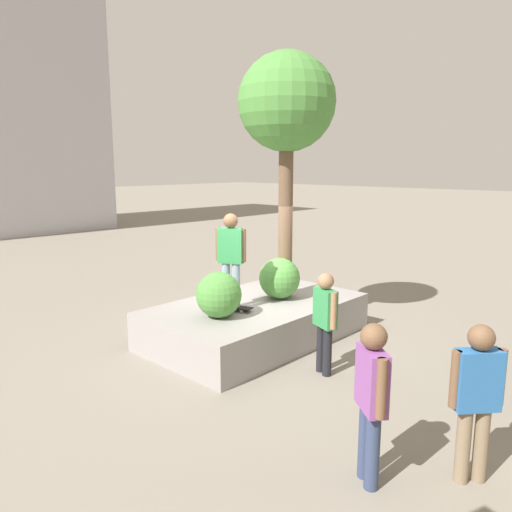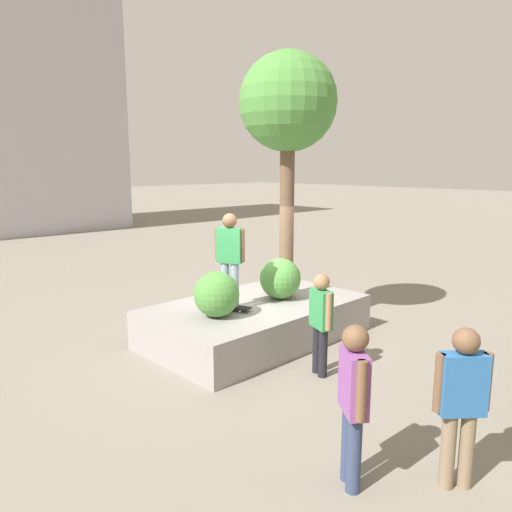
{
  "view_description": "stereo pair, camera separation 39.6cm",
  "coord_description": "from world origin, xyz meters",
  "px_view_note": "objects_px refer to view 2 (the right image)",
  "views": [
    {
      "loc": [
        6.69,
        6.17,
        3.29
      ],
      "look_at": [
        0.09,
        0.01,
        1.61
      ],
      "focal_mm": 34.61,
      "sensor_mm": 36.0,
      "label": 1
    },
    {
      "loc": [
        6.41,
        6.46,
        3.29
      ],
      "look_at": [
        0.09,
        0.01,
        1.61
      ],
      "focal_mm": 34.61,
      "sensor_mm": 36.0,
      "label": 2
    }
  ],
  "objects_px": {
    "plaza_tree": "(288,106)",
    "planter_ledge": "(256,321)",
    "skateboarder": "(230,253)",
    "bystander_watching": "(462,397)",
    "pedestrian_crossing": "(321,317)",
    "passerby_with_bag": "(353,395)",
    "skateboard": "(230,306)"
  },
  "relations": [
    {
      "from": "planter_ledge",
      "to": "skateboarder",
      "type": "relative_size",
      "value": 2.46
    },
    {
      "from": "skateboarder",
      "to": "passerby_with_bag",
      "type": "bearing_deg",
      "value": 65.6
    },
    {
      "from": "skateboarder",
      "to": "planter_ledge",
      "type": "bearing_deg",
      "value": 179.11
    },
    {
      "from": "skateboarder",
      "to": "passerby_with_bag",
      "type": "relative_size",
      "value": 0.96
    },
    {
      "from": "skateboarder",
      "to": "bystander_watching",
      "type": "height_order",
      "value": "skateboarder"
    },
    {
      "from": "plaza_tree",
      "to": "skateboarder",
      "type": "bearing_deg",
      "value": -2.7
    },
    {
      "from": "passerby_with_bag",
      "to": "pedestrian_crossing",
      "type": "relative_size",
      "value": 1.06
    },
    {
      "from": "planter_ledge",
      "to": "pedestrian_crossing",
      "type": "xyz_separation_m",
      "value": [
        0.44,
        1.89,
        0.59
      ]
    },
    {
      "from": "planter_ledge",
      "to": "bystander_watching",
      "type": "height_order",
      "value": "bystander_watching"
    },
    {
      "from": "bystander_watching",
      "to": "pedestrian_crossing",
      "type": "relative_size",
      "value": 1.05
    },
    {
      "from": "planter_ledge",
      "to": "plaza_tree",
      "type": "bearing_deg",
      "value": 175.81
    },
    {
      "from": "passerby_with_bag",
      "to": "pedestrian_crossing",
      "type": "distance_m",
      "value": 2.76
    },
    {
      "from": "planter_ledge",
      "to": "skateboard",
      "type": "relative_size",
      "value": 4.95
    },
    {
      "from": "plaza_tree",
      "to": "skateboarder",
      "type": "distance_m",
      "value": 2.97
    },
    {
      "from": "skateboard",
      "to": "planter_ledge",
      "type": "bearing_deg",
      "value": 179.11
    },
    {
      "from": "pedestrian_crossing",
      "to": "skateboard",
      "type": "bearing_deg",
      "value": -83.82
    },
    {
      "from": "plaza_tree",
      "to": "pedestrian_crossing",
      "type": "relative_size",
      "value": 2.83
    },
    {
      "from": "planter_ledge",
      "to": "pedestrian_crossing",
      "type": "distance_m",
      "value": 2.03
    },
    {
      "from": "planter_ledge",
      "to": "skateboarder",
      "type": "bearing_deg",
      "value": -0.89
    },
    {
      "from": "skateboard",
      "to": "pedestrian_crossing",
      "type": "relative_size",
      "value": 0.5
    },
    {
      "from": "plaza_tree",
      "to": "pedestrian_crossing",
      "type": "height_order",
      "value": "plaza_tree"
    },
    {
      "from": "skateboard",
      "to": "passerby_with_bag",
      "type": "distance_m",
      "value": 4.23
    },
    {
      "from": "planter_ledge",
      "to": "skateboarder",
      "type": "height_order",
      "value": "skateboarder"
    },
    {
      "from": "skateboarder",
      "to": "pedestrian_crossing",
      "type": "height_order",
      "value": "skateboarder"
    },
    {
      "from": "planter_ledge",
      "to": "plaza_tree",
      "type": "height_order",
      "value": "plaza_tree"
    },
    {
      "from": "skateboard",
      "to": "passerby_with_bag",
      "type": "xyz_separation_m",
      "value": [
        1.75,
        3.85,
        0.24
      ]
    },
    {
      "from": "skateboard",
      "to": "skateboarder",
      "type": "height_order",
      "value": "skateboarder"
    },
    {
      "from": "bystander_watching",
      "to": "skateboarder",
      "type": "bearing_deg",
      "value": -102.05
    },
    {
      "from": "bystander_watching",
      "to": "pedestrian_crossing",
      "type": "height_order",
      "value": "bystander_watching"
    },
    {
      "from": "plaza_tree",
      "to": "planter_ledge",
      "type": "bearing_deg",
      "value": -4.19
    },
    {
      "from": "skateboard",
      "to": "bystander_watching",
      "type": "bearing_deg",
      "value": 77.95
    },
    {
      "from": "planter_ledge",
      "to": "bystander_watching",
      "type": "bearing_deg",
      "value": 70.55
    }
  ]
}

